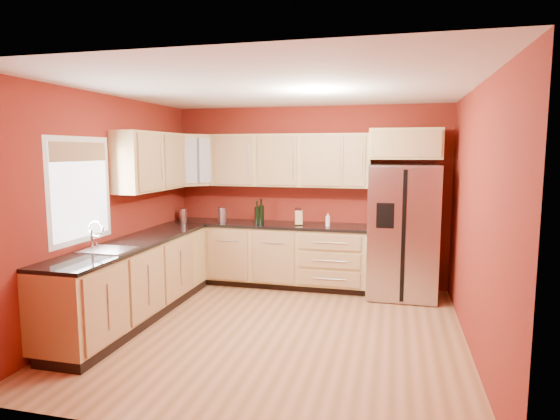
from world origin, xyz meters
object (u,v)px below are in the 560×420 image
refrigerator (403,231)px  soap_dispenser (328,220)px  knife_block (299,218)px  wine_bottle_a (261,211)px  canister_left (183,215)px

refrigerator → soap_dispenser: 1.01m
knife_block → soap_dispenser: knife_block is taller
wine_bottle_a → soap_dispenser: bearing=-6.1°
refrigerator → soap_dispenser: refrigerator is taller
refrigerator → knife_block: refrigerator is taller
soap_dispenser → refrigerator: bearing=0.3°
wine_bottle_a → knife_block: size_ratio=1.74×
canister_left → soap_dispenser: 2.19m
refrigerator → wine_bottle_a: refrigerator is taller
canister_left → knife_block: knife_block is taller
refrigerator → wine_bottle_a: (-2.00, 0.10, 0.20)m
canister_left → wine_bottle_a: 1.21m
refrigerator → knife_block: 1.43m
canister_left → soap_dispenser: size_ratio=0.97×
knife_block → soap_dispenser: 0.42m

